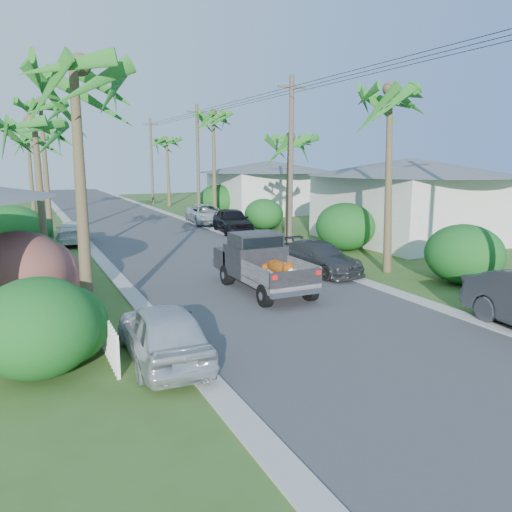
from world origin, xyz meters
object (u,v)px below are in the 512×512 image
palm_r_b (289,137)px  palm_r_d (167,139)px  pickup_truck (259,262)px  parked_car_lf (73,232)px  utility_pole_d (152,161)px  parked_car_rf (232,221)px  parked_car_rd (207,214)px  palm_r_a (393,91)px  house_right_far (269,189)px  palm_l_b (34,123)px  palm_r_c (213,114)px  house_right_near (409,203)px  palm_l_d (28,137)px  parked_car_ln (163,332)px  palm_l_c (40,103)px  utility_pole_c (198,161)px  parked_car_rm (318,258)px  utility_pole_b (291,162)px  palm_l_a (72,67)px

palm_r_b → palm_r_d: bearing=90.2°
pickup_truck → palm_r_d: palm_r_d is taller
palm_r_b → parked_car_lf: bearing=159.1°
palm_r_d → utility_pole_d: (-0.90, 3.00, -2.14)m
parked_car_rf → parked_car_rd: bearing=96.8°
palm_r_a → house_right_far: bearing=74.4°
palm_l_b → palm_r_c: size_ratio=0.79×
pickup_truck → house_right_near: (12.84, 6.31, 1.21)m
palm_r_a → parked_car_rf: bearing=95.8°
palm_l_b → palm_l_d: bearing=89.2°
palm_r_d → parked_car_rd: bearing=-95.6°
parked_car_ln → house_right_far: house_right_far is taller
palm_l_b → palm_r_d: palm_r_d is taller
palm_l_c → utility_pole_d: 24.22m
parked_car_lf → palm_l_d: palm_l_d is taller
parked_car_lf → palm_r_a: 18.78m
parked_car_ln → utility_pole_c: utility_pole_c is taller
palm_r_c → pickup_truck: bearing=-106.6°
pickup_truck → house_right_near: size_ratio=0.57×
parked_car_rm → parked_car_rd: bearing=77.6°
pickup_truck → palm_l_b: size_ratio=0.69×
pickup_truck → palm_r_b: size_ratio=0.71×
parked_car_ln → house_right_far: size_ratio=0.46×
utility_pole_c → utility_pole_b: bearing=-90.0°
palm_l_a → utility_pole_d: 41.77m
pickup_truck → parked_car_rm: pickup_truck is taller
house_right_far → parked_car_rm: bearing=-112.2°
parked_car_rd → palm_l_b: bearing=-127.6°
palm_r_b → palm_r_d: 25.01m
palm_l_b → utility_pole_d: 33.42m
utility_pole_d → palm_r_d: bearing=-73.3°
palm_l_a → palm_l_b: 9.05m
palm_l_a → utility_pole_d: size_ratio=0.91×
palm_r_c → utility_pole_b: 13.48m
parked_car_ln → utility_pole_c: 29.60m
utility_pole_d → palm_r_c: bearing=-88.0°
utility_pole_b → house_right_near: bearing=-7.7°
pickup_truck → palm_r_a: (6.14, 0.31, 6.41)m
palm_l_b → palm_r_a: size_ratio=0.85×
parked_car_rf → parked_car_rd: size_ratio=0.91×
parked_car_rm → parked_car_ln: bearing=-150.6°
palm_l_c → utility_pole_c: (11.60, 6.00, -3.31)m
parked_car_lf → palm_r_b: palm_r_b is taller
palm_r_c → house_right_near: 16.64m
parked_car_rd → palm_l_d: bearing=146.2°
palm_l_a → house_right_far: 33.48m
pickup_truck → utility_pole_c: utility_pole_c is taller
palm_l_d → utility_pole_b: size_ratio=0.86×
parked_car_ln → palm_l_b: 12.81m
parked_car_rd → palm_r_a: size_ratio=0.59×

